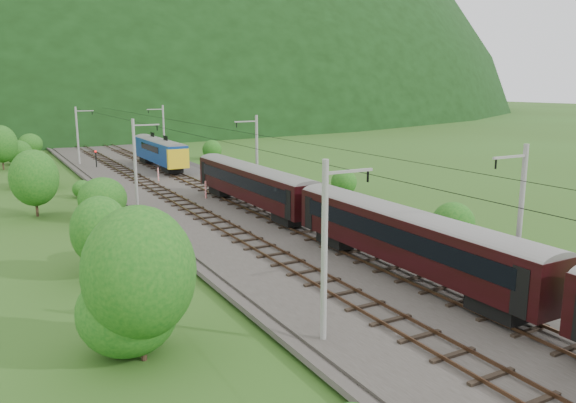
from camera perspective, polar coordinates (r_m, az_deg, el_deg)
ground at (r=29.25m, az=14.07°, el=-11.34°), size 600.00×600.00×0.00m
railbed at (r=36.60m, az=3.32°, el=-5.99°), size 14.00×220.00×0.30m
track_left at (r=35.36m, az=0.01°, el=-6.24°), size 2.40×220.00×0.27m
track_right at (r=37.82m, az=6.40°, el=-5.10°), size 2.40×220.00×0.27m
catenary_left at (r=53.34m, az=-15.20°, el=4.04°), size 2.54×192.28×8.00m
catenary_right at (r=57.48m, az=-3.26°, el=4.97°), size 2.54×192.28×8.00m
overhead_wires at (r=35.11m, az=3.45°, el=4.88°), size 4.83×198.00×0.03m
mountain_main at (r=280.22m, az=-25.55°, el=8.36°), size 504.00×360.00×244.00m
train at (r=26.35m, az=27.22°, el=-7.48°), size 2.67×128.76×4.62m
hazard_post_near at (r=66.95m, az=-13.05°, el=2.70°), size 0.17×0.17×1.56m
hazard_post_far at (r=55.97m, az=-8.36°, el=1.21°), size 0.18×0.18×1.70m
signal at (r=80.53m, az=-18.93°, el=4.26°), size 0.25×0.25×2.27m
vegetation_left at (r=33.99m, az=-19.20°, el=-3.88°), size 13.18×145.16×6.62m
vegetation_right at (r=43.04m, az=18.21°, el=-2.19°), size 6.62×103.01×3.10m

